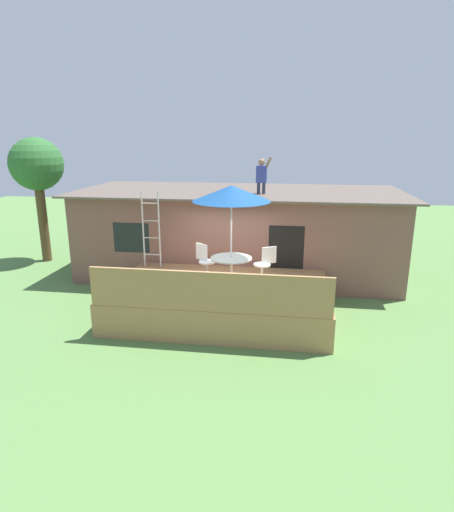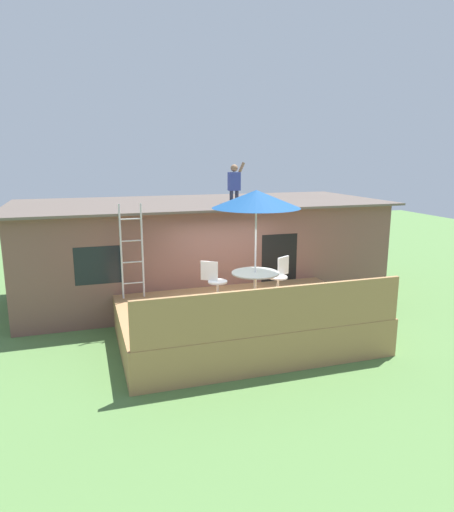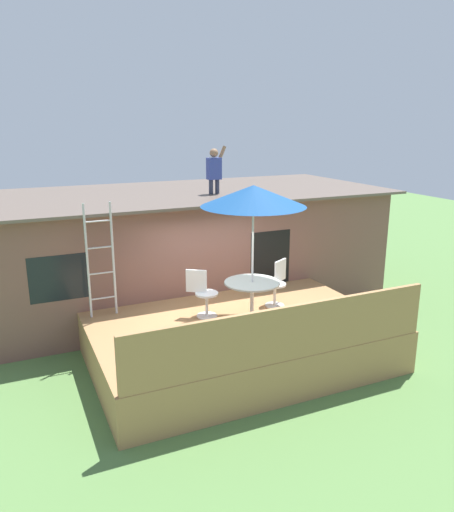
{
  "view_description": "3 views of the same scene",
  "coord_description": "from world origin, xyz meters",
  "px_view_note": "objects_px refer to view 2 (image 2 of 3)",
  "views": [
    {
      "loc": [
        1.66,
        -10.29,
        4.47
      ],
      "look_at": [
        0.03,
        0.74,
        1.34
      ],
      "focal_mm": 30.06,
      "sensor_mm": 36.0,
      "label": 1
    },
    {
      "loc": [
        -3.28,
        -9.17,
        4.04
      ],
      "look_at": [
        -0.09,
        0.82,
        1.74
      ],
      "focal_mm": 32.09,
      "sensor_mm": 36.0,
      "label": 2
    },
    {
      "loc": [
        -3.79,
        -7.89,
        4.43
      ],
      "look_at": [
        0.27,
        1.04,
        1.76
      ],
      "focal_mm": 34.86,
      "sensor_mm": 36.0,
      "label": 3
    }
  ],
  "objects_px": {
    "person_figure": "(235,181)",
    "patio_chair_left": "(215,282)",
    "patio_table": "(255,279)",
    "step_ladder": "(132,251)",
    "patio_umbrella": "(256,199)",
    "patio_chair_right": "(280,277)"
  },
  "relations": [
    {
      "from": "person_figure",
      "to": "patio_chair_left",
      "type": "distance_m",
      "value": 3.49
    },
    {
      "from": "patio_table",
      "to": "step_ladder",
      "type": "relative_size",
      "value": 0.47
    },
    {
      "from": "patio_umbrella",
      "to": "patio_chair_left",
      "type": "height_order",
      "value": "patio_umbrella"
    },
    {
      "from": "patio_umbrella",
      "to": "person_figure",
      "type": "relative_size",
      "value": 2.29
    },
    {
      "from": "step_ladder",
      "to": "patio_chair_left",
      "type": "bearing_deg",
      "value": -25.79
    },
    {
      "from": "patio_table",
      "to": "patio_umbrella",
      "type": "xyz_separation_m",
      "value": [
        0.0,
        0.0,
        1.76
      ]
    },
    {
      "from": "patio_umbrella",
      "to": "patio_chair_left",
      "type": "xyz_separation_m",
      "value": [
        -0.78,
        0.53,
        -1.89
      ]
    },
    {
      "from": "patio_chair_right",
      "to": "patio_umbrella",
      "type": "bearing_deg",
      "value": -0.0
    },
    {
      "from": "step_ladder",
      "to": "patio_chair_right",
      "type": "xyz_separation_m",
      "value": [
        3.31,
        -0.89,
        -0.64
      ]
    },
    {
      "from": "patio_table",
      "to": "step_ladder",
      "type": "xyz_separation_m",
      "value": [
        -2.51,
        1.37,
        0.51
      ]
    },
    {
      "from": "step_ladder",
      "to": "patio_chair_left",
      "type": "xyz_separation_m",
      "value": [
        1.73,
        -0.84,
        -0.64
      ]
    },
    {
      "from": "patio_chair_left",
      "to": "patio_chair_right",
      "type": "relative_size",
      "value": 1.0
    },
    {
      "from": "step_ladder",
      "to": "patio_chair_left",
      "type": "height_order",
      "value": "step_ladder"
    },
    {
      "from": "patio_umbrella",
      "to": "patio_chair_left",
      "type": "relative_size",
      "value": 2.76
    },
    {
      "from": "patio_table",
      "to": "patio_chair_right",
      "type": "height_order",
      "value": "patio_chair_right"
    },
    {
      "from": "patio_table",
      "to": "person_figure",
      "type": "distance_m",
      "value": 3.63
    },
    {
      "from": "patio_table",
      "to": "step_ladder",
      "type": "bearing_deg",
      "value": 151.38
    },
    {
      "from": "patio_umbrella",
      "to": "step_ladder",
      "type": "xyz_separation_m",
      "value": [
        -2.51,
        1.37,
        -1.25
      ]
    },
    {
      "from": "step_ladder",
      "to": "person_figure",
      "type": "distance_m",
      "value": 3.73
    },
    {
      "from": "patio_table",
      "to": "step_ladder",
      "type": "height_order",
      "value": "step_ladder"
    },
    {
      "from": "person_figure",
      "to": "patio_chair_left",
      "type": "bearing_deg",
      "value": -117.82
    },
    {
      "from": "patio_chair_right",
      "to": "patio_chair_left",
      "type": "bearing_deg",
      "value": -32.47
    }
  ]
}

